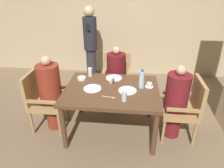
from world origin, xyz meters
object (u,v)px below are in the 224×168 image
Objects in this scene: water_bottle at (142,79)px; bowl_small at (82,78)px; chair_right_side at (185,106)px; glass_tall_mid at (124,96)px; diner_in_far_chair at (116,76)px; plate_main_right at (127,91)px; teacup_with_saucer at (149,85)px; standing_host at (91,44)px; plate_dessert_center at (114,78)px; plate_main_left at (92,88)px; diner_in_right_chair at (176,102)px; chair_left_side at (43,98)px; chair_far_side at (117,76)px; diner_in_left_chair at (51,93)px; glass_tall_near at (90,72)px.

bowl_small is at bearing 169.82° from water_bottle.
chair_right_side is 0.94m from glass_tall_mid.
diner_in_far_chair is 4.44× the size of plate_main_right.
diner_in_far_chair is 0.82m from water_bottle.
teacup_with_saucer is (0.53, -0.62, 0.18)m from diner_in_far_chair.
glass_tall_mid is (-0.34, -0.41, 0.04)m from teacup_with_saucer.
standing_host is 6.57× the size of plate_dessert_center.
standing_host is 1.89m from teacup_with_saucer.
standing_host reaches higher than water_bottle.
diner_in_right_chair is at bearing 1.45° from plate_main_left.
standing_host is at bearing 127.40° from teacup_with_saucer.
chair_right_side reaches higher than glass_tall_mid.
chair_left_side is 1.71m from standing_host.
glass_tall_mid is at bearing -97.03° from plate_main_right.
plate_dessert_center is 1.98× the size of bowl_small.
standing_host is 12.09× the size of glass_tall_mid.
chair_right_side reaches higher than plate_main_right.
glass_tall_mid is at bearing -160.89° from chair_right_side.
standing_host is (-1.65, 1.61, 0.38)m from chair_right_side.
plate_dessert_center is at bearing 159.37° from diner_in_right_chair.
water_bottle is (1.03, -1.52, -0.03)m from standing_host.
chair_left_side is 3.65× the size of plate_main_left.
diner_in_right_chair reaches higher than plate_main_right.
standing_host is 13.00× the size of bowl_small.
diner_in_right_chair reaches higher than plate_main_left.
diner_in_right_chair reaches higher than plate_dessert_center.
teacup_with_saucer is 0.43× the size of water_bottle.
chair_left_side is 1.94m from diner_in_right_chair.
diner_in_far_chair reaches higher than chair_right_side.
chair_left_side is 0.82× the size of diner_in_far_chair.
water_bottle is at bearing 59.66° from glass_tall_mid.
chair_left_side reaches higher than plate_dessert_center.
chair_far_side is 0.83m from bowl_small.
teacup_with_saucer is (-0.37, 0.12, 0.18)m from diner_in_right_chair.
water_bottle is (0.42, -0.25, 0.12)m from plate_dessert_center.
water_bottle is at bearing -57.50° from diner_in_far_chair.
chair_left_side reaches higher than bowl_small.
chair_far_side is at bearing -50.05° from standing_host.
diner_in_right_chair reaches higher than teacup_with_saucer.
glass_tall_mid reaches higher than bowl_small.
bowl_small is (0.55, 0.25, 0.24)m from chair_left_side.
diner_in_right_chair is (1.94, 0.00, 0.06)m from chair_left_side.
diner_in_left_chair is at bearing -175.37° from teacup_with_saucer.
plate_main_left is 0.53m from glass_tall_mid.
chair_right_side is 1.50m from glass_tall_near.
glass_tall_mid is (-0.71, -0.29, 0.22)m from diner_in_right_chair.
plate_main_right is at bearing -1.69° from chair_left_side.
diner_in_right_chair is at bearing -44.17° from chair_far_side.
water_bottle is (0.68, 0.12, 0.12)m from plate_main_left.
chair_left_side is at bearing 180.00° from diner_in_left_chair.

